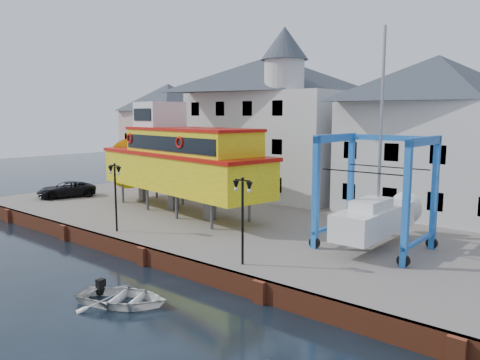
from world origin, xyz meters
The scene contains 12 objects.
ground centered at (0.00, 0.00, 0.00)m, with size 140.00×140.00×0.00m, color black.
hardstanding centered at (0.00, 11.00, 0.50)m, with size 44.00×22.00×1.00m, color slate.
quay_wall centered at (0.00, 0.10, 0.50)m, with size 44.00×0.47×1.00m.
building_pink centered at (-18.00, 18.00, 6.15)m, with size 8.00×7.00×10.30m.
building_white_main centered at (-4.87, 18.39, 7.34)m, with size 14.00×8.30×14.00m.
building_white_right centered at (9.00, 19.00, 6.60)m, with size 12.00×8.00×11.20m.
lamp_post_left centered at (-4.00, 1.20, 4.17)m, with size 1.12×0.32×4.20m.
lamp_post_right centered at (6.00, 1.20, 4.17)m, with size 1.12×0.32×4.20m.
tour_boat centered at (-6.30, 7.97, 4.79)m, with size 18.92×7.28×8.04m.
travel_lift centered at (9.65, 8.41, 2.95)m, with size 5.44×7.68×11.59m.
van centered at (-17.47, 5.63, 1.67)m, with size 2.21×4.80×1.33m, color black.
motorboat_b centered at (3.56, -3.94, 0.00)m, with size 2.88×4.03×0.83m, color white.
Camera 1 is at (19.71, -15.41, 8.06)m, focal length 35.00 mm.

